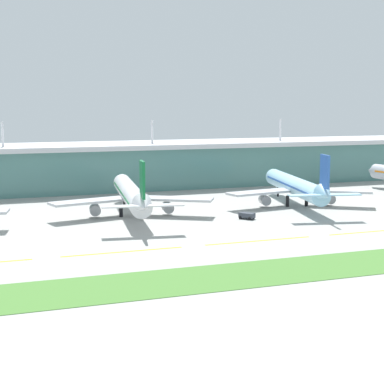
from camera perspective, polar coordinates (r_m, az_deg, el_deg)
ground_plane at (r=164.38m, az=5.71°, el=-3.75°), size 600.00×600.00×0.00m
terminal_building at (r=254.43m, az=-3.94°, el=2.49°), size 288.00×34.00×26.80m
airliner_near_middle at (r=189.41m, az=-5.50°, el=-0.21°), size 48.26×64.98×18.90m
airliner_far_middle at (r=209.59m, az=9.33°, el=0.50°), size 47.74×62.15×18.90m
taxiway_stripe_mid_west at (r=144.59m, az=-6.24°, el=-5.38°), size 28.00×0.70×0.04m
taxiway_stripe_centre at (r=155.96m, az=6.01°, el=-4.39°), size 28.00×0.70×0.04m
taxiway_stripe_mid_east at (r=173.36m, az=16.18°, el=-3.41°), size 28.00×0.70×0.04m
grass_verge at (r=134.52m, az=12.25°, el=-6.51°), size 300.00×18.00×0.10m
pushback_tug at (r=184.58m, az=4.96°, el=-2.10°), size 4.52×4.97×1.85m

